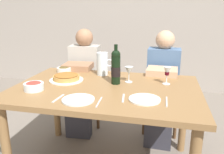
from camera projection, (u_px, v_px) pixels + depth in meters
name	position (u px, v px, depth m)	size (l,w,h in m)	color
back_wall	(140.00, 8.00, 3.88)	(8.00, 0.10, 2.80)	#A3998E
dining_table	(106.00, 98.00, 1.90)	(1.50, 1.00, 0.76)	olive
wine_bottle	(116.00, 67.00, 1.92)	(0.08, 0.08, 0.33)	black
water_pitcher	(102.00, 65.00, 2.20)	(0.16, 0.11, 0.22)	silver
baked_tart	(66.00, 78.00, 2.04)	(0.30, 0.30, 0.06)	white
salad_bowl	(34.00, 86.00, 1.79)	(0.15, 0.15, 0.07)	silver
olive_bowl	(64.00, 69.00, 2.32)	(0.14, 0.14, 0.06)	white
wine_glass_left_diner	(129.00, 71.00, 1.97)	(0.07, 0.07, 0.14)	silver
wine_glass_right_diner	(167.00, 72.00, 1.92)	(0.07, 0.07, 0.15)	silver
dinner_plate_left_setting	(145.00, 99.00, 1.60)	(0.22, 0.22, 0.01)	white
dinner_plate_right_setting	(78.00, 100.00, 1.59)	(0.23, 0.23, 0.01)	silver
fork_left_setting	(123.00, 98.00, 1.63)	(0.16, 0.01, 0.01)	silver
knife_left_setting	(167.00, 102.00, 1.57)	(0.18, 0.01, 0.01)	silver
knife_right_setting	(99.00, 102.00, 1.56)	(0.18, 0.01, 0.01)	silver
spoon_right_setting	(58.00, 98.00, 1.63)	(0.16, 0.01, 0.01)	silver
chair_left	(89.00, 82.00, 2.89)	(0.43, 0.43, 0.87)	brown
diner_left	(83.00, 78.00, 2.63)	(0.35, 0.52, 1.16)	#B7B2A8
chair_right	(163.00, 87.00, 2.68)	(0.42, 0.42, 0.87)	brown
diner_right	(162.00, 83.00, 2.43)	(0.35, 0.51, 1.16)	#4C6B93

